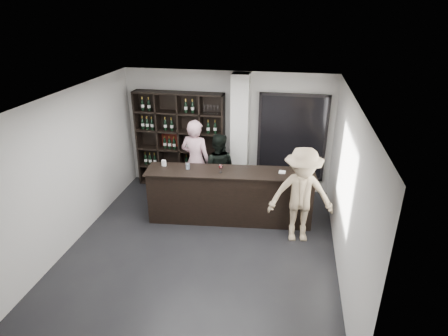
% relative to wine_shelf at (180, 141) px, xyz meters
% --- Properties ---
extents(floor, '(5.00, 5.50, 0.01)m').
position_rel_wine_shelf_xyz_m(floor, '(1.15, -2.57, -1.20)').
color(floor, black).
rests_on(floor, ground).
extents(wine_shelf, '(2.20, 0.35, 2.40)m').
position_rel_wine_shelf_xyz_m(wine_shelf, '(0.00, 0.00, 0.00)').
color(wine_shelf, black).
rests_on(wine_shelf, floor).
extents(structural_column, '(0.40, 0.40, 2.90)m').
position_rel_wine_shelf_xyz_m(structural_column, '(1.50, -0.10, 0.25)').
color(structural_column, silver).
rests_on(structural_column, floor).
extents(glass_panel, '(1.60, 0.08, 2.10)m').
position_rel_wine_shelf_xyz_m(glass_panel, '(2.70, 0.12, 0.20)').
color(glass_panel, black).
rests_on(glass_panel, floor).
extents(tasting_counter, '(3.47, 0.72, 1.15)m').
position_rel_wine_shelf_xyz_m(tasting_counter, '(1.50, -1.47, -0.62)').
color(tasting_counter, black).
rests_on(tasting_counter, floor).
extents(taster_pink, '(0.80, 0.61, 1.97)m').
position_rel_wine_shelf_xyz_m(taster_pink, '(0.57, -0.72, -0.22)').
color(taster_pink, '#D19DA9').
rests_on(taster_pink, floor).
extents(taster_black, '(0.81, 0.63, 1.66)m').
position_rel_wine_shelf_xyz_m(taster_black, '(1.08, -0.67, -0.37)').
color(taster_black, black).
rests_on(taster_black, floor).
extents(customer, '(1.34, 0.89, 1.93)m').
position_rel_wine_shelf_xyz_m(customer, '(2.95, -1.93, -0.24)').
color(customer, gray).
rests_on(customer, floor).
extents(wine_glass, '(0.12, 0.12, 0.21)m').
position_rel_wine_shelf_xyz_m(wine_glass, '(1.32, -1.57, 0.05)').
color(wine_glass, white).
rests_on(wine_glass, tasting_counter).
extents(spit_cup, '(0.09, 0.09, 0.12)m').
position_rel_wine_shelf_xyz_m(spit_cup, '(0.62, -1.51, 0.00)').
color(spit_cup, '#9BABBC').
rests_on(spit_cup, tasting_counter).
extents(napkin_stack, '(0.14, 0.14, 0.02)m').
position_rel_wine_shelf_xyz_m(napkin_stack, '(2.55, -1.33, -0.04)').
color(napkin_stack, white).
rests_on(napkin_stack, tasting_counter).
extents(card_stand, '(0.10, 0.06, 0.13)m').
position_rel_wine_shelf_xyz_m(card_stand, '(0.08, -1.45, 0.01)').
color(card_stand, white).
rests_on(card_stand, tasting_counter).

